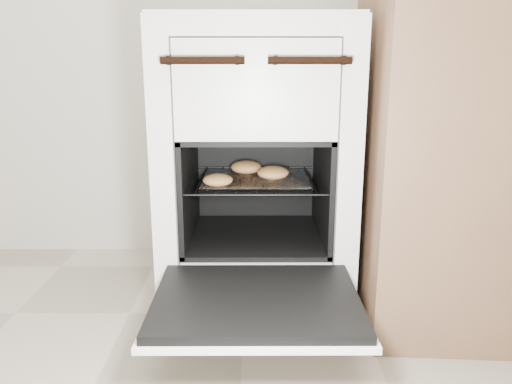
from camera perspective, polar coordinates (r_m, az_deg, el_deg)
stove at (r=1.52m, az=-0.02°, el=2.85°), size 0.53×0.60×0.82m
oven_door at (r=1.16m, az=0.06°, el=-12.53°), size 0.48×0.37×0.03m
oven_rack at (r=1.47m, az=-0.01°, el=1.41°), size 0.39×0.37×0.01m
foil_sheet at (r=1.45m, az=-0.01°, el=1.46°), size 0.30×0.27×0.01m
baked_rolls at (r=1.44m, az=-0.80°, el=2.31°), size 0.27×0.28×0.04m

